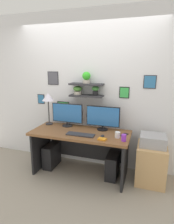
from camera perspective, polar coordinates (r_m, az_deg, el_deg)
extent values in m
plane|color=gray|center=(3.46, -1.92, -17.66)|extent=(8.00, 8.00, 0.00)
cube|color=silver|center=(3.39, 0.46, 6.13)|extent=(4.40, 0.04, 2.70)
cube|color=#2D2D33|center=(3.28, -0.18, 4.86)|extent=(0.58, 0.20, 0.03)
cube|color=#2D2D33|center=(3.26, -0.19, 8.28)|extent=(0.58, 0.20, 0.03)
cylinder|color=#B2A899|center=(3.33, -2.79, 5.71)|extent=(0.14, 0.14, 0.06)
ellipsoid|color=#478435|center=(3.32, -2.80, 6.96)|extent=(0.15, 0.15, 0.09)
cylinder|color=#B2A899|center=(3.26, -0.19, 9.04)|extent=(0.12, 0.12, 0.06)
ellipsoid|color=green|center=(3.25, -0.19, 10.72)|extent=(0.14, 0.14, 0.13)
cylinder|color=black|center=(3.23, 2.50, 5.62)|extent=(0.09, 0.09, 0.07)
ellipsoid|color=#3E843A|center=(3.22, 2.51, 7.02)|extent=(0.12, 0.12, 0.09)
cube|color=black|center=(3.60, -7.09, 1.97)|extent=(0.24, 0.02, 0.15)
cube|color=green|center=(3.59, -7.15, 1.94)|extent=(0.21, 0.00, 0.12)
cube|color=black|center=(3.23, 11.06, 5.72)|extent=(0.16, 0.02, 0.19)
cube|color=green|center=(3.22, 11.04, 5.70)|extent=(0.14, 0.00, 0.16)
cube|color=#2D2D33|center=(3.61, -10.05, 9.89)|extent=(0.21, 0.02, 0.24)
cube|color=#4C4C56|center=(3.60, -10.12, 9.88)|extent=(0.19, 0.00, 0.22)
cube|color=#2D2D33|center=(3.19, 18.22, 8.51)|extent=(0.19, 0.02, 0.21)
cube|color=teal|center=(3.18, 18.22, 8.49)|extent=(0.17, 0.00, 0.18)
cube|color=#2D2D33|center=(3.80, -13.48, 3.79)|extent=(0.14, 0.02, 0.18)
cube|color=teal|center=(3.79, -13.56, 3.77)|extent=(0.12, 0.00, 0.16)
cube|color=brown|center=(3.14, -2.03, -6.24)|extent=(1.60, 0.68, 0.04)
cube|color=black|center=(3.59, -13.33, -10.42)|extent=(0.04, 0.62, 0.71)
cube|color=black|center=(3.13, 11.23, -14.06)|extent=(0.04, 0.62, 0.71)
cube|color=black|center=(3.53, -0.28, -9.82)|extent=(1.40, 0.02, 0.50)
cylinder|color=black|center=(3.43, -5.87, -4.03)|extent=(0.18, 0.18, 0.02)
cylinder|color=black|center=(3.41, -5.88, -3.39)|extent=(0.03, 0.03, 0.07)
cube|color=black|center=(3.37, -5.90, -0.28)|extent=(0.56, 0.02, 0.34)
cube|color=#2866B2|center=(3.36, -5.99, -0.33)|extent=(0.54, 0.00, 0.31)
cylinder|color=black|center=(3.23, 4.63, -5.15)|extent=(0.18, 0.18, 0.02)
cylinder|color=black|center=(3.22, 4.64, -4.52)|extent=(0.03, 0.03, 0.06)
cube|color=black|center=(3.17, 4.75, -1.29)|extent=(0.56, 0.02, 0.34)
cube|color=#2866B2|center=(3.16, 4.70, -1.35)|extent=(0.54, 0.00, 0.31)
cube|color=#2D2D33|center=(2.98, -2.00, -6.74)|extent=(0.44, 0.14, 0.02)
ellipsoid|color=black|center=(2.91, 4.63, -7.16)|extent=(0.06, 0.09, 0.03)
cylinder|color=#2D2D33|center=(3.57, -11.15, -3.43)|extent=(0.13, 0.13, 0.02)
cylinder|color=#2D2D33|center=(3.51, -11.32, -0.01)|extent=(0.02, 0.02, 0.42)
cone|color=silver|center=(3.46, -11.53, 4.44)|extent=(0.21, 0.21, 0.13)
cube|color=black|center=(3.04, 11.07, -6.65)|extent=(0.12, 0.16, 0.01)
cylinder|color=white|center=(2.91, 9.09, -6.71)|extent=(0.08, 0.08, 0.09)
cylinder|color=purple|center=(2.80, 10.90, -7.54)|extent=(0.07, 0.07, 0.10)
cube|color=orange|center=(2.81, 4.55, -8.04)|extent=(0.13, 0.10, 0.02)
cube|color=tan|center=(3.26, 18.50, -14.35)|extent=(0.44, 0.50, 0.61)
cube|color=#9E9EA3|center=(3.10, 19.06, -7.98)|extent=(0.38, 0.34, 0.17)
cube|color=black|center=(3.63, -10.47, -12.53)|extent=(0.18, 0.40, 0.41)
cube|color=black|center=(3.30, 7.61, -15.50)|extent=(0.18, 0.40, 0.39)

